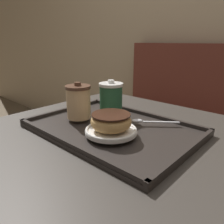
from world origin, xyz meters
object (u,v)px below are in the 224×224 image
at_px(coffee_cup_rear, 111,98).
at_px(donut_chocolate_glazed, 111,121).
at_px(spoon, 145,121).
at_px(coffee_cup_front, 79,102).

xyz_separation_m(coffee_cup_rear, donut_chocolate_glazed, (0.12, -0.13, -0.02)).
height_order(coffee_cup_rear, spoon, coffee_cup_rear).
height_order(donut_chocolate_glazed, spoon, donut_chocolate_glazed).
relative_size(coffee_cup_front, spoon, 0.96).
bearing_deg(spoon, donut_chocolate_glazed, 40.70).
distance_m(coffee_cup_front, donut_chocolate_glazed, 0.18).
bearing_deg(donut_chocolate_glazed, coffee_cup_front, 172.55).
relative_size(coffee_cup_rear, donut_chocolate_glazed, 1.06).
xyz_separation_m(coffee_cup_front, spoon, (0.20, 0.11, -0.05)).
distance_m(coffee_cup_front, spoon, 0.23).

